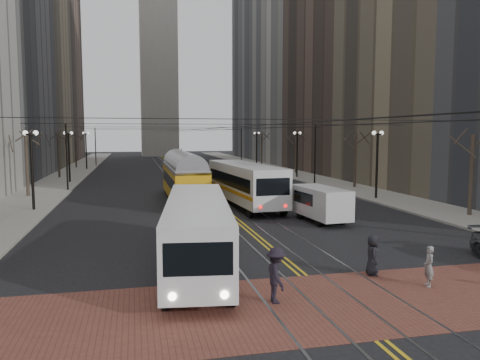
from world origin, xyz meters
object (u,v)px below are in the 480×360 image
streetcar (183,182)px  pedestrian_a (372,255)px  rear_bus (244,185)px  pedestrian_d (276,275)px  clock_tower (158,10)px  transit_bus (197,234)px  cargo_van (321,205)px  pedestrian_b (429,266)px  sedan_grey (243,184)px

streetcar → pedestrian_a: size_ratio=8.46×
rear_bus → pedestrian_d: rear_bus is taller
clock_tower → rear_bus: clock_tower is taller
transit_bus → streetcar: streetcar is taller
streetcar → rear_bus: bearing=-39.7°
clock_tower → transit_bus: bearing=-92.3°
clock_tower → pedestrian_d: size_ratio=35.17×
rear_bus → transit_bus: bearing=-114.1°
cargo_van → pedestrian_a: cargo_van is taller
pedestrian_b → pedestrian_d: bearing=-72.2°
clock_tower → pedestrian_d: (-1.95, -105.57, -35.01)m
sedan_grey → pedestrian_a: pedestrian_a is taller
sedan_grey → rear_bus: bearing=-106.5°
transit_bus → clock_tower: bearing=95.0°
streetcar → pedestrian_d: size_ratio=7.26×
pedestrian_d → sedan_grey: bearing=-10.8°
cargo_van → pedestrian_a: size_ratio=3.11×
pedestrian_d → pedestrian_a: bearing=-65.6°
sedan_grey → pedestrian_a: size_ratio=2.47×
clock_tower → rear_bus: (1.89, -84.82, -34.32)m
sedan_grey → transit_bus: bearing=-111.3°
pedestrian_a → streetcar: bearing=34.9°
transit_bus → cargo_van: 12.41m
clock_tower → pedestrian_b: clock_tower is taller
clock_tower → pedestrian_a: 109.33m
sedan_grey → pedestrian_b: 29.83m
transit_bus → pedestrian_a: (6.70, -2.65, -0.64)m
clock_tower → streetcar: bearing=-91.8°
sedan_grey → pedestrian_a: 28.12m
rear_bus → cargo_van: size_ratio=2.51×
cargo_van → transit_bus: bearing=-142.0°
transit_bus → streetcar: bearing=93.0°
pedestrian_b → sedan_grey: bearing=-165.3°
clock_tower → sedan_grey: 83.35m
cargo_van → sedan_grey: 17.04m
pedestrian_b → pedestrian_d: 6.03m
pedestrian_a → pedestrian_d: (-4.67, -2.08, 0.13)m
streetcar → sedan_grey: (6.50, 5.76, -0.93)m
rear_bus → sedan_grey: rear_bus is taller
cargo_van → sedan_grey: bearing=88.9°
streetcar → pedestrian_d: streetcar is taller
cargo_van → pedestrian_b: 12.88m
streetcar → pedestrian_b: (6.56, -24.07, -0.84)m
clock_tower → rear_bus: size_ratio=5.25×
transit_bus → pedestrian_d: (2.02, -4.73, -0.51)m
rear_bus → cargo_van: bearing=-70.9°
transit_bus → pedestrian_a: transit_bus is taller
transit_bus → rear_bus: bearing=77.2°
rear_bus → sedan_grey: bearing=73.4°
sedan_grey → pedestrian_d: (-5.95, -30.17, 0.27)m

